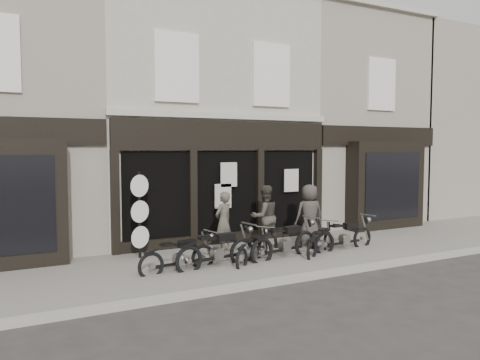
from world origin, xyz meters
name	(u,v)px	position (x,y,z in m)	size (l,w,h in m)	color
ground_plane	(277,267)	(0.00, 0.00, 0.00)	(90.00, 90.00, 0.00)	#2D2B28
pavement	(259,258)	(0.00, 0.90, 0.06)	(30.00, 4.20, 0.12)	slate
kerb	(305,277)	(0.00, -1.25, 0.07)	(30.00, 0.25, 0.13)	gray
central_building	(190,120)	(0.00, 5.95, 4.08)	(7.30, 6.22, 8.34)	#B0AB97
neighbour_right	(330,125)	(6.35, 5.90, 4.04)	(5.60, 6.73, 8.34)	gray
filler_right	(457,127)	(14.50, 6.00, 4.10)	(11.00, 6.00, 8.20)	gray
motorcycle_0	(179,259)	(-2.48, 0.51, 0.40)	(2.08, 0.64, 1.00)	black
motorcycle_1	(217,253)	(-1.48, 0.45, 0.44)	(2.31, 0.70, 1.11)	black
motorcycle_2	(253,252)	(-0.46, 0.45, 0.36)	(1.64, 1.32, 0.91)	black
motorcycle_3	(285,245)	(0.54, 0.46, 0.45)	(2.35, 0.81, 1.14)	black
motorcycle_4	(320,244)	(1.69, 0.41, 0.38)	(1.74, 1.31, 0.94)	black
motorcycle_5	(345,239)	(2.65, 0.50, 0.42)	(2.23, 0.61, 1.07)	black
man_left	(224,222)	(-0.66, 1.80, 0.98)	(0.63, 0.41, 1.72)	#4A473D
man_centre	(265,216)	(0.67, 1.76, 1.05)	(0.90, 0.70, 1.85)	#3A372F
man_right	(309,215)	(2.08, 1.47, 1.04)	(0.90, 0.59, 1.85)	#3B3431
advert_sign_post	(140,219)	(-2.97, 2.17, 1.19)	(0.56, 0.38, 2.44)	black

